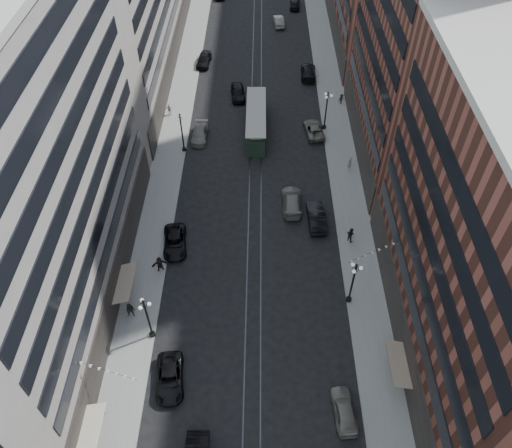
{
  "coord_description": "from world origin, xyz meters",
  "views": [
    {
      "loc": [
        0.48,
        4.26,
        40.37
      ],
      "look_at": [
        0.19,
        37.48,
        5.0
      ],
      "focal_mm": 35.0,
      "sensor_mm": 36.0,
      "label": 1
    }
  ],
  "objects_px": {
    "car_extra_1": "(295,4)",
    "car_4": "(344,410)",
    "car_10": "(316,217)",
    "car_8": "(200,134)",
    "car_7": "(175,242)",
    "car_12": "(308,72)",
    "car_9": "(204,59)",
    "lamppost_sw_far": "(148,317)",
    "car_11": "(314,129)",
    "pedestrian_6": "(170,109)",
    "car_2": "(170,378)",
    "pedestrian_8": "(350,163)",
    "lamppost_se_mid": "(326,109)",
    "lamppost_sw_mid": "(182,131)",
    "car_14": "(279,21)",
    "pedestrian_2": "(131,311)",
    "car_13": "(238,92)",
    "pedestrian_9": "(341,99)",
    "pedestrian_5": "(160,264)",
    "lamppost_se_far": "(353,282)",
    "pedestrian_7": "(350,234)",
    "streetcar": "(256,122)",
    "car_extra_2": "(292,201)"
  },
  "relations": [
    {
      "from": "car_extra_1",
      "to": "car_4",
      "type": "bearing_deg",
      "value": 95.34
    },
    {
      "from": "car_10",
      "to": "car_8",
      "type": "bearing_deg",
      "value": -49.67
    },
    {
      "from": "car_7",
      "to": "car_12",
      "type": "bearing_deg",
      "value": 58.4
    },
    {
      "from": "car_9",
      "to": "lamppost_sw_far",
      "type": "bearing_deg",
      "value": -85.7
    },
    {
      "from": "car_11",
      "to": "car_12",
      "type": "distance_m",
      "value": 14.62
    },
    {
      "from": "car_12",
      "to": "pedestrian_6",
      "type": "height_order",
      "value": "pedestrian_6"
    },
    {
      "from": "pedestrian_6",
      "to": "car_8",
      "type": "bearing_deg",
      "value": 137.28
    },
    {
      "from": "car_9",
      "to": "car_12",
      "type": "xyz_separation_m",
      "value": [
        16.27,
        -3.52,
        -0.04
      ]
    },
    {
      "from": "car_2",
      "to": "pedestrian_6",
      "type": "xyz_separation_m",
      "value": [
        -5.02,
        39.35,
        0.31
      ]
    },
    {
      "from": "pedestrian_8",
      "to": "car_2",
      "type": "bearing_deg",
      "value": 16.43
    },
    {
      "from": "lamppost_se_mid",
      "to": "car_8",
      "type": "distance_m",
      "value": 16.91
    },
    {
      "from": "car_12",
      "to": "lamppost_sw_mid",
      "type": "bearing_deg",
      "value": 49.72
    },
    {
      "from": "car_2",
      "to": "car_8",
      "type": "distance_m",
      "value": 34.16
    },
    {
      "from": "car_7",
      "to": "car_12",
      "type": "distance_m",
      "value": 38.27
    },
    {
      "from": "lamppost_se_mid",
      "to": "car_2",
      "type": "relative_size",
      "value": 1.13
    },
    {
      "from": "car_4",
      "to": "car_7",
      "type": "bearing_deg",
      "value": -54.09
    },
    {
      "from": "pedestrian_6",
      "to": "car_11",
      "type": "bearing_deg",
      "value": 174.03
    },
    {
      "from": "car_9",
      "to": "car_14",
      "type": "relative_size",
      "value": 1.07
    },
    {
      "from": "lamppost_se_mid",
      "to": "car_4",
      "type": "height_order",
      "value": "lamppost_se_mid"
    },
    {
      "from": "pedestrian_2",
      "to": "car_13",
      "type": "bearing_deg",
      "value": 75.85
    },
    {
      "from": "lamppost_se_mid",
      "to": "pedestrian_8",
      "type": "height_order",
      "value": "lamppost_se_mid"
    },
    {
      "from": "lamppost_sw_far",
      "to": "car_9",
      "type": "bearing_deg",
      "value": 89.06
    },
    {
      "from": "pedestrian_6",
      "to": "pedestrian_8",
      "type": "bearing_deg",
      "value": 159.8
    },
    {
      "from": "car_2",
      "to": "pedestrian_9",
      "type": "distance_m",
      "value": 46.35
    },
    {
      "from": "car_8",
      "to": "car_13",
      "type": "relative_size",
      "value": 1.02
    },
    {
      "from": "lamppost_se_mid",
      "to": "pedestrian_5",
      "type": "relative_size",
      "value": 3.07
    },
    {
      "from": "car_7",
      "to": "car_8",
      "type": "bearing_deg",
      "value": 80.48
    },
    {
      "from": "lamppost_se_far",
      "to": "car_13",
      "type": "bearing_deg",
      "value": 108.5
    },
    {
      "from": "lamppost_se_mid",
      "to": "pedestrian_7",
      "type": "xyz_separation_m",
      "value": [
        1.01,
        -20.24,
        -2.05
      ]
    },
    {
      "from": "car_4",
      "to": "car_extra_1",
      "type": "xyz_separation_m",
      "value": [
        -0.55,
        77.15,
        0.03
      ]
    },
    {
      "from": "lamppost_se_far",
      "to": "car_4",
      "type": "relative_size",
      "value": 1.28
    },
    {
      "from": "car_12",
      "to": "pedestrian_5",
      "type": "bearing_deg",
      "value": 67.82
    },
    {
      "from": "car_14",
      "to": "pedestrian_5",
      "type": "height_order",
      "value": "pedestrian_5"
    },
    {
      "from": "lamppost_se_far",
      "to": "car_extra_1",
      "type": "bearing_deg",
      "value": 91.99
    },
    {
      "from": "lamppost_sw_mid",
      "to": "pedestrian_2",
      "type": "bearing_deg",
      "value": -95.06
    },
    {
      "from": "lamppost_sw_far",
      "to": "car_9",
      "type": "relative_size",
      "value": 1.14
    },
    {
      "from": "lamppost_se_mid",
      "to": "streetcar",
      "type": "xyz_separation_m",
      "value": [
        -9.2,
        -0.61,
        -1.62
      ]
    },
    {
      "from": "car_2",
      "to": "pedestrian_5",
      "type": "xyz_separation_m",
      "value": [
        -2.51,
        12.03,
        0.37
      ]
    },
    {
      "from": "car_4",
      "to": "car_10",
      "type": "relative_size",
      "value": 0.85
    },
    {
      "from": "lamppost_se_mid",
      "to": "car_7",
      "type": "distance_m",
      "value": 27.61
    },
    {
      "from": "pedestrian_6",
      "to": "car_extra_2",
      "type": "xyz_separation_m",
      "value": [
        16.24,
        -17.84,
        -0.2
      ]
    },
    {
      "from": "lamppost_se_mid",
      "to": "pedestrian_6",
      "type": "xyz_separation_m",
      "value": [
        -21.21,
        2.91,
        -2.11
      ]
    },
    {
      "from": "lamppost_sw_far",
      "to": "car_2",
      "type": "height_order",
      "value": "lamppost_sw_far"
    },
    {
      "from": "lamppost_sw_mid",
      "to": "car_2",
      "type": "height_order",
      "value": "lamppost_sw_mid"
    },
    {
      "from": "lamppost_se_mid",
      "to": "car_extra_1",
      "type": "distance_m",
      "value": 38.18
    },
    {
      "from": "car_2",
      "to": "pedestrian_2",
      "type": "height_order",
      "value": "pedestrian_2"
    },
    {
      "from": "streetcar",
      "to": "pedestrian_8",
      "type": "relative_size",
      "value": 5.98
    },
    {
      "from": "lamppost_sw_mid",
      "to": "car_14",
      "type": "bearing_deg",
      "value": 70.1
    },
    {
      "from": "lamppost_sw_mid",
      "to": "car_10",
      "type": "xyz_separation_m",
      "value": [
        16.0,
        -12.45,
        -2.26
      ]
    },
    {
      "from": "lamppost_se_far",
      "to": "pedestrian_6",
      "type": "bearing_deg",
      "value": 124.46
    }
  ]
}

